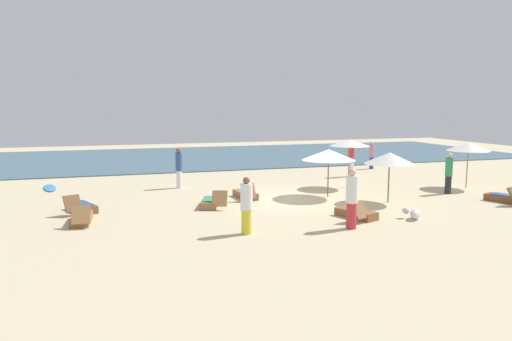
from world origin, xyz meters
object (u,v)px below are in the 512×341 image
lounger_0 (246,194)px  person_0 (351,159)px  lounger_3 (81,218)px  lounger_4 (356,213)px  lounger_5 (82,207)px  person_4 (449,173)px  lounger_1 (211,202)px  surfboard (50,188)px  umbrella_1 (390,158)px  lounger_2 (506,198)px  umbrella_3 (350,143)px  person_2 (246,206)px  person_5 (372,155)px  person_1 (352,199)px  umbrella_2 (329,155)px  umbrella_0 (468,147)px  person_3 (179,168)px  dog (414,214)px

lounger_0 → person_0: 8.35m
lounger_3 → lounger_4: 9.34m
lounger_5 → person_4: size_ratio=0.96×
lounger_1 → lounger_5: bearing=173.1°
person_0 → lounger_3: bearing=-154.1°
person_4 → surfboard: 18.35m
lounger_3 → lounger_0: bearing=21.0°
umbrella_1 → lounger_3: bearing=179.8°
lounger_2 → lounger_5: 16.65m
umbrella_3 → person_2: 9.56m
lounger_1 → person_5: person_5 is taller
lounger_2 → person_2: bearing=-173.1°
lounger_3 → person_0: (13.60, 6.59, 0.79)m
lounger_2 → person_0: size_ratio=0.93×
person_1 → person_5: size_ratio=1.14×
person_2 → surfboard: (-6.71, 10.31, -0.85)m
lounger_2 → umbrella_2: bearing=153.3°
umbrella_3 → person_4: umbrella_3 is taller
umbrella_1 → umbrella_2: size_ratio=0.89×
umbrella_2 → lounger_5: size_ratio=1.31×
umbrella_0 → lounger_3: bearing=-174.0°
lounger_2 → person_2: 11.43m
person_3 → person_4: (11.21, -4.98, -0.05)m
lounger_0 → person_5: size_ratio=0.99×
lounger_5 → person_1: bearing=-31.3°
person_2 → person_4: bearing=19.5°
umbrella_3 → person_4: size_ratio=1.26×
umbrella_1 → lounger_2: size_ratio=1.16×
lounger_5 → person_4: person_4 is taller
lounger_1 → lounger_2: bearing=-13.3°
lounger_4 → lounger_5: size_ratio=1.02×
umbrella_2 → lounger_3: (-9.85, -1.72, -1.65)m
umbrella_3 → person_4: (3.43, -2.77, -1.21)m
umbrella_2 → person_1: umbrella_2 is taller
person_3 → person_0: bearing=4.8°
lounger_1 → person_5: bearing=33.7°
lounger_2 → lounger_0: bearing=158.2°
lounger_5 → person_4: (15.37, -1.02, 0.75)m
lounger_5 → lounger_0: bearing=5.4°
person_2 → surfboard: 12.33m
umbrella_2 → lounger_3: size_ratio=1.34×
umbrella_2 → person_0: bearing=52.4°
lounger_3 → lounger_5: size_ratio=0.98×
person_3 → dog: 11.02m
lounger_0 → person_4: bearing=-10.4°
lounger_5 → person_5: size_ratio=1.03×
lounger_1 → person_2: size_ratio=1.01×
lounger_4 → umbrella_1: bearing=38.2°
umbrella_2 → umbrella_3: size_ratio=0.99×
lounger_1 → umbrella_3: bearing=17.9°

